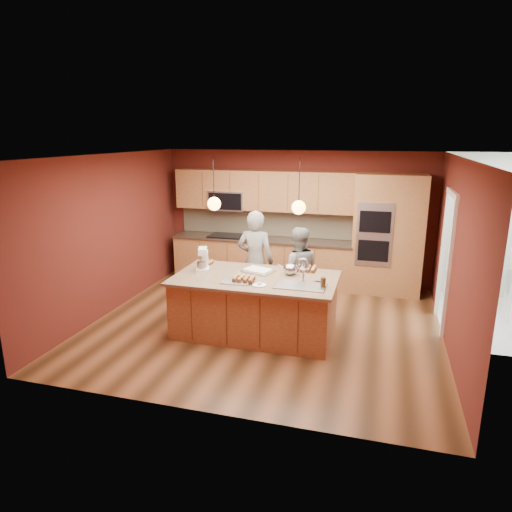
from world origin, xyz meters
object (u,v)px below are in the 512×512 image
(island, at_px, (256,304))
(person_left, at_px, (255,261))
(person_right, at_px, (297,271))
(mixing_bowl, at_px, (290,269))
(stand_mixer, at_px, (203,261))

(island, relative_size, person_left, 1.40)
(person_left, relative_size, person_right, 1.16)
(person_left, height_order, person_right, person_left)
(island, distance_m, person_right, 1.09)
(mixing_bowl, bearing_deg, island, -151.97)
(person_right, bearing_deg, person_left, -14.71)
(person_left, xyz_separation_m, stand_mixer, (-0.62, -0.87, 0.19))
(island, bearing_deg, stand_mixer, 174.84)
(person_right, relative_size, mixing_bowl, 6.79)
(person_left, distance_m, person_right, 0.75)
(person_left, bearing_deg, person_right, -178.10)
(island, height_order, person_right, person_right)
(stand_mixer, height_order, mixing_bowl, stand_mixer)
(person_left, relative_size, mixing_bowl, 7.88)
(person_right, height_order, mixing_bowl, person_right)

